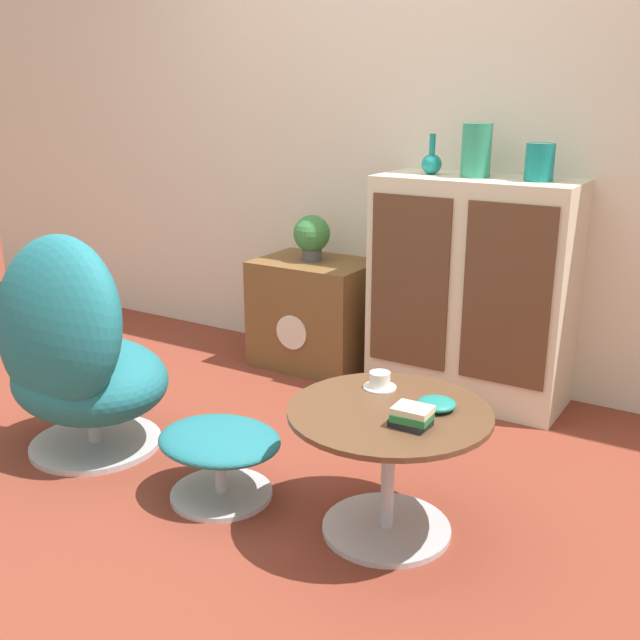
{
  "coord_description": "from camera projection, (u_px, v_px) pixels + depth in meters",
  "views": [
    {
      "loc": [
        1.68,
        -1.82,
        1.4
      ],
      "look_at": [
        0.23,
        0.53,
        0.55
      ],
      "focal_mm": 42.0,
      "sensor_mm": 36.0,
      "label": 1
    }
  ],
  "objects": [
    {
      "name": "ground_plane",
      "position": [
        191.0,
        490.0,
        2.74
      ],
      "size": [
        12.0,
        12.0,
        0.0
      ],
      "primitive_type": "plane",
      "color": "brown"
    },
    {
      "name": "bowl",
      "position": [
        436.0,
        404.0,
        2.36
      ],
      "size": [
        0.12,
        0.12,
        0.04
      ],
      "color": "#1E7A70",
      "rests_on": "coffee_table"
    },
    {
      "name": "sideboard",
      "position": [
        472.0,
        291.0,
        3.44
      ],
      "size": [
        0.9,
        0.4,
        1.03
      ],
      "color": "beige",
      "rests_on": "ground_plane"
    },
    {
      "name": "vase_inner_right",
      "position": [
        540.0,
        162.0,
        3.14
      ],
      "size": [
        0.12,
        0.12,
        0.16
      ],
      "color": "#147A75",
      "rests_on": "sideboard"
    },
    {
      "name": "vase_leftmost",
      "position": [
        432.0,
        162.0,
        3.39
      ],
      "size": [
        0.09,
        0.09,
        0.18
      ],
      "color": "#147A75",
      "rests_on": "sideboard"
    },
    {
      "name": "wall_back",
      "position": [
        397.0,
        111.0,
        3.66
      ],
      "size": [
        6.4,
        0.06,
        2.6
      ],
      "color": "beige",
      "rests_on": "ground_plane"
    },
    {
      "name": "book_stack",
      "position": [
        412.0,
        417.0,
        2.23
      ],
      "size": [
        0.12,
        0.1,
        0.06
      ],
      "color": "black",
      "rests_on": "coffee_table"
    },
    {
      "name": "egg_chair",
      "position": [
        74.0,
        354.0,
        2.91
      ],
      "size": [
        0.72,
        0.67,
        0.92
      ],
      "color": "#B7B7BC",
      "rests_on": "ground_plane"
    },
    {
      "name": "teacup",
      "position": [
        380.0,
        382.0,
        2.52
      ],
      "size": [
        0.11,
        0.11,
        0.06
      ],
      "color": "white",
      "rests_on": "coffee_table"
    },
    {
      "name": "vase_inner_left",
      "position": [
        476.0,
        150.0,
        3.27
      ],
      "size": [
        0.13,
        0.13,
        0.23
      ],
      "color": "#2D8E6B",
      "rests_on": "sideboard"
    },
    {
      "name": "potted_plant",
      "position": [
        312.0,
        235.0,
        3.81
      ],
      "size": [
        0.19,
        0.19,
        0.23
      ],
      "color": "#4C4C51",
      "rests_on": "tv_console"
    },
    {
      "name": "tv_console",
      "position": [
        315.0,
        313.0,
        3.92
      ],
      "size": [
        0.59,
        0.45,
        0.56
      ],
      "color": "brown",
      "rests_on": "ground_plane"
    },
    {
      "name": "coffee_table",
      "position": [
        389.0,
        452.0,
        2.4
      ],
      "size": [
        0.65,
        0.65,
        0.44
      ],
      "color": "#B7B7BC",
      "rests_on": "ground_plane"
    },
    {
      "name": "ottoman",
      "position": [
        220.0,
        448.0,
        2.64
      ],
      "size": [
        0.46,
        0.39,
        0.27
      ],
      "color": "#B7B7BC",
      "rests_on": "ground_plane"
    }
  ]
}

